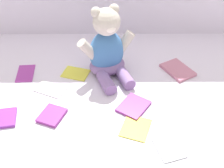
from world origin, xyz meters
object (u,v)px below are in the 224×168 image
book_case_0 (136,127)px  book_case_8 (169,148)px  book_case_5 (178,70)px  book_case_2 (50,89)px  book_case_7 (52,115)px  book_case_1 (134,106)px  teddy_bear (107,50)px  book_case_4 (25,73)px  book_case_6 (76,73)px

book_case_0 → book_case_8: bearing=-21.3°
book_case_0 → book_case_5: 0.39m
book_case_0 → book_case_8: (0.10, -0.09, -0.00)m
book_case_2 → book_case_7: size_ratio=1.28×
book_case_0 → book_case_1: book_case_1 is taller
book_case_5 → book_case_0: bearing=-152.2°
book_case_1 → teddy_bear: bearing=148.4°
book_case_4 → book_case_8: book_case_4 is taller
book_case_0 → book_case_2: size_ratio=0.91×
book_case_2 → book_case_6: size_ratio=1.09×
book_case_4 → book_case_7: size_ratio=1.26×
book_case_5 → book_case_8: (-0.11, -0.42, -0.00)m
book_case_8 → book_case_0: bearing=-57.8°
book_case_4 → book_case_6: size_ratio=1.08×
book_case_1 → book_case_6: bearing=172.8°
book_case_6 → teddy_bear: bearing=-68.1°
book_case_0 → book_case_1: bearing=109.9°
book_case_4 → book_case_7: 0.31m
book_case_0 → book_case_6: same height
book_case_2 → book_case_7: (0.03, -0.15, 0.00)m
book_case_6 → book_case_7: size_ratio=1.17×
book_case_8 → teddy_bear: bearing=-81.0°
book_case_4 → book_case_7: bearing=-63.8°
teddy_bear → book_case_4: (-0.36, -0.01, -0.11)m
teddy_bear → book_case_0: teddy_bear is taller
book_case_2 → book_case_8: bearing=-100.3°
book_case_1 → book_case_7: (-0.30, -0.05, 0.00)m
book_case_0 → book_case_7: bearing=-171.3°
teddy_bear → book_case_4: teddy_bear is taller
book_case_7 → book_case_8: size_ratio=0.92×
book_case_5 → book_case_6: (-0.45, -0.02, -0.00)m
book_case_2 → book_case_6: (0.09, 0.11, -0.00)m
book_case_6 → book_case_8: 0.53m
book_case_2 → book_case_8: (0.44, -0.30, -0.00)m
book_case_5 → book_case_2: bearing=162.6°
book_case_6 → book_case_7: (-0.06, -0.26, 0.00)m
book_case_5 → book_case_8: size_ratio=1.35×
book_case_8 → book_case_1: bearing=-78.9°
book_case_1 → book_case_5: 0.31m
book_case_1 → book_case_4: (-0.46, 0.21, -0.00)m
book_case_5 → book_case_6: bearing=151.9°
book_case_0 → book_case_5: book_case_5 is taller
book_case_2 → book_case_5: bearing=-53.2°
book_case_6 → book_case_7: 0.27m
teddy_bear → book_case_6: bearing=163.8°
book_case_5 → book_case_8: bearing=-134.1°
teddy_bear → book_case_5: (0.31, 0.00, -0.11)m
book_case_2 → teddy_bear: bearing=-39.0°
teddy_bear → book_case_7: teddy_bear is taller
teddy_bear → book_case_5: 0.33m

